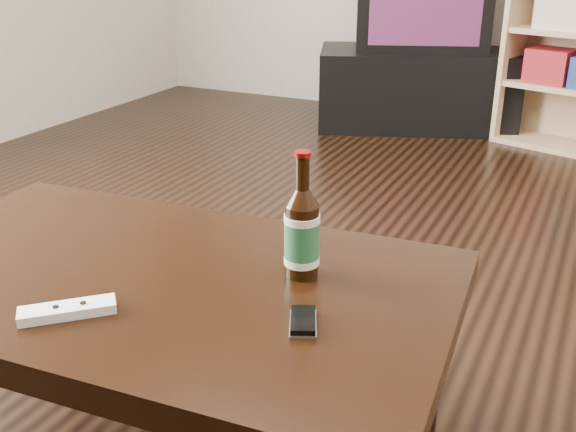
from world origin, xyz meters
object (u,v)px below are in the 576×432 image
at_px(coffee_table, 157,299).
at_px(phone, 303,322).
at_px(tv, 422,0).
at_px(tv_stand, 416,88).
at_px(remote, 67,310).
at_px(bookshelf, 576,27).
at_px(beer_bottle, 302,233).

bearing_deg(coffee_table, phone, -7.60).
bearing_deg(coffee_table, tv, 95.71).
bearing_deg(tv_stand, remote, -106.14).
xyz_separation_m(tv_stand, coffee_table, (0.30, -2.96, 0.16)).
relative_size(tv, bookshelf, 0.69).
height_order(tv_stand, remote, remote).
bearing_deg(tv, bookshelf, -26.14).
xyz_separation_m(beer_bottle, phone, (0.08, -0.17, -0.08)).
xyz_separation_m(tv, beer_bottle, (0.56, -2.83, -0.19)).
bearing_deg(remote, bookshelf, 125.99).
xyz_separation_m(beer_bottle, remote, (-0.31, -0.32, -0.08)).
height_order(tv_stand, bookshelf, bookshelf).
bearing_deg(bookshelf, coffee_table, -83.81).
distance_m(tv, remote, 3.18).
distance_m(tv, bookshelf, 0.84).
distance_m(tv, phone, 3.08).
distance_m(tv_stand, bookshelf, 0.93).
height_order(tv_stand, beer_bottle, beer_bottle).
distance_m(phone, remote, 0.42).
bearing_deg(phone, beer_bottle, 91.44).
bearing_deg(tv, tv_stand, 90.00).
relative_size(tv_stand, tv, 1.34).
relative_size(bookshelf, coffee_table, 0.99).
bearing_deg(beer_bottle, tv_stand, 101.20).
distance_m(bookshelf, beer_bottle, 2.77).
bearing_deg(tv, remote, -106.15).
xyz_separation_m(tv_stand, phone, (0.64, -3.00, 0.22)).
xyz_separation_m(tv_stand, tv, (0.00, -0.00, 0.50)).
bearing_deg(bookshelf, phone, -76.97).
distance_m(bookshelf, remote, 3.14).
height_order(tv, beer_bottle, tv).
bearing_deg(coffee_table, tv_stand, 95.72).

